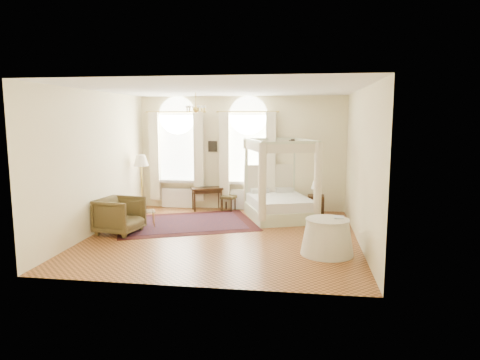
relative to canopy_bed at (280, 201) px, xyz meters
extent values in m
plane|color=#AC6432|center=(-1.18, -1.94, -0.48)|extent=(6.00, 6.00, 0.00)
plane|color=#FFF6C2|center=(-1.18, 1.06, 1.17)|extent=(6.00, 0.00, 6.00)
plane|color=#FFF6C2|center=(-1.18, -4.94, 1.17)|extent=(6.00, 0.00, 6.00)
plane|color=#FFF6C2|center=(-4.18, -1.94, 1.17)|extent=(0.00, 6.00, 6.00)
plane|color=#FFF6C2|center=(1.82, -1.94, 1.17)|extent=(0.00, 6.00, 6.00)
plane|color=white|center=(-1.18, -1.94, 2.82)|extent=(6.00, 6.00, 0.00)
cube|color=white|center=(-3.08, 1.03, 1.32)|extent=(1.10, 0.04, 1.90)
cylinder|color=white|center=(-3.08, 1.03, 2.27)|extent=(1.10, 0.04, 1.10)
cube|color=white|center=(-3.08, 0.94, 0.33)|extent=(1.32, 0.24, 0.08)
cube|color=beige|center=(-3.75, 0.86, 1.07)|extent=(0.28, 0.14, 2.60)
cube|color=beige|center=(-2.41, 0.86, 1.07)|extent=(0.28, 0.14, 2.60)
cube|color=white|center=(-3.08, 0.96, -0.18)|extent=(1.00, 0.12, 0.58)
cube|color=white|center=(-0.98, 1.03, 1.32)|extent=(1.10, 0.04, 1.90)
cylinder|color=white|center=(-0.98, 1.03, 2.27)|extent=(1.10, 0.04, 1.10)
cube|color=white|center=(-0.98, 0.94, 0.33)|extent=(1.32, 0.24, 0.08)
cube|color=beige|center=(-1.65, 0.86, 1.07)|extent=(0.28, 0.14, 2.60)
cube|color=beige|center=(-0.31, 0.86, 1.07)|extent=(0.28, 0.14, 2.60)
cube|color=white|center=(-0.98, 0.96, -0.18)|extent=(1.00, 0.12, 0.58)
cylinder|color=#AF8F3A|center=(-2.08, -0.74, 2.62)|extent=(0.02, 0.02, 0.40)
sphere|color=#AF8F3A|center=(-2.08, -0.74, 2.40)|extent=(0.16, 0.16, 0.16)
sphere|color=beige|center=(-1.86, -0.74, 2.47)|extent=(0.07, 0.07, 0.07)
sphere|color=beige|center=(-1.97, -0.55, 2.47)|extent=(0.07, 0.07, 0.07)
sphere|color=beige|center=(-2.19, -0.55, 2.47)|extent=(0.07, 0.07, 0.07)
sphere|color=beige|center=(-2.30, -0.74, 2.47)|extent=(0.07, 0.07, 0.07)
sphere|color=beige|center=(-2.19, -0.93, 2.47)|extent=(0.07, 0.07, 0.07)
sphere|color=beige|center=(-1.97, -0.93, 2.47)|extent=(0.07, 0.07, 0.07)
cube|color=black|center=(-2.03, 1.03, 1.37)|extent=(0.26, 0.03, 0.32)
cube|color=black|center=(0.27, 1.03, 1.47)|extent=(0.22, 0.03, 0.26)
cube|color=beige|center=(0.00, 0.01, -0.32)|extent=(2.10, 2.31, 0.33)
cube|color=white|center=(0.00, 0.01, -0.03)|extent=(1.98, 2.20, 0.25)
cube|color=beige|center=(-0.32, 0.87, 0.33)|extent=(1.47, 0.59, 1.09)
cube|color=beige|center=(-0.98, 0.61, 0.56)|extent=(0.10, 0.10, 2.08)
cube|color=beige|center=(0.36, 1.10, 0.56)|extent=(0.10, 0.10, 2.08)
cube|color=beige|center=(-0.37, -1.08, 0.56)|extent=(0.10, 0.10, 2.08)
cube|color=beige|center=(0.97, -0.59, 0.56)|extent=(0.10, 0.10, 2.08)
cube|color=beige|center=(-0.31, 0.85, 1.60)|extent=(1.47, 0.59, 0.07)
cube|color=beige|center=(0.30, -0.83, 1.60)|extent=(1.47, 0.59, 0.07)
cube|color=beige|center=(-0.68, -0.23, 1.60)|extent=(0.72, 1.81, 0.07)
cube|color=beige|center=(0.67, 0.26, 1.60)|extent=(0.72, 1.81, 0.07)
cube|color=beige|center=(-0.31, 0.85, 1.47)|extent=(1.51, 0.58, 0.25)
cube|color=beige|center=(0.30, -0.83, 1.47)|extent=(1.51, 0.58, 0.25)
cube|color=beige|center=(-0.68, -0.23, 1.47)|extent=(0.70, 1.85, 0.25)
cube|color=beige|center=(0.67, 0.26, 1.47)|extent=(0.70, 1.85, 0.25)
cylinder|color=beige|center=(-0.37, -1.08, 0.65)|extent=(0.20, 0.20, 1.90)
cylinder|color=beige|center=(0.97, -0.59, 0.65)|extent=(0.20, 0.20, 1.90)
cube|color=#321D0D|center=(0.97, 0.22, -0.17)|extent=(0.43, 0.39, 0.61)
cylinder|color=#AF8F3A|center=(0.97, 0.16, 0.23)|extent=(0.12, 0.12, 0.20)
cone|color=beige|center=(0.97, 0.16, 0.43)|extent=(0.28, 0.28, 0.22)
cube|color=#321D0D|center=(-2.16, 0.76, 0.16)|extent=(1.00, 0.78, 0.05)
cube|color=#321D0D|center=(-2.16, 0.76, 0.08)|extent=(0.88, 0.66, 0.09)
cylinder|color=#321D0D|center=(-2.59, 0.77, -0.17)|extent=(0.04, 0.04, 0.62)
cylinder|color=#321D0D|center=(-1.87, 1.08, -0.17)|extent=(0.04, 0.04, 0.62)
cylinder|color=#321D0D|center=(-2.45, 0.44, -0.17)|extent=(0.04, 0.04, 0.62)
cylinder|color=#321D0D|center=(-1.73, 0.75, -0.17)|extent=(0.04, 0.04, 0.62)
imported|color=black|center=(-2.17, 0.78, 0.20)|extent=(0.39, 0.29, 0.03)
cube|color=#44371D|center=(-1.51, 0.75, -0.08)|extent=(0.46, 0.46, 0.08)
cylinder|color=#321D0D|center=(-1.69, 0.65, -0.30)|extent=(0.04, 0.04, 0.36)
cylinder|color=#321D0D|center=(-1.41, 0.58, -0.30)|extent=(0.04, 0.04, 0.36)
cylinder|color=#321D0D|center=(-1.62, 0.93, -0.30)|extent=(0.04, 0.04, 0.36)
cylinder|color=#321D0D|center=(-1.34, 0.86, -0.30)|extent=(0.04, 0.04, 0.36)
imported|color=#4A3C1F|center=(-3.61, -2.05, -0.06)|extent=(1.07, 1.05, 0.85)
cube|color=white|center=(-3.29, -1.40, -0.10)|extent=(0.69, 0.61, 0.02)
cylinder|color=#AF8F3A|center=(-3.45, -1.66, -0.29)|extent=(0.02, 0.02, 0.39)
cylinder|color=#AF8F3A|center=(-3.00, -1.45, -0.29)|extent=(0.02, 0.02, 0.39)
cylinder|color=#AF8F3A|center=(-3.59, -1.36, -0.29)|extent=(0.02, 0.02, 0.39)
cylinder|color=#AF8F3A|center=(-3.13, -1.15, -0.29)|extent=(0.02, 0.02, 0.39)
cylinder|color=#AF8F3A|center=(-3.88, 0.09, -0.47)|extent=(0.29, 0.29, 0.03)
cylinder|color=#AF8F3A|center=(-3.88, 0.09, 0.24)|extent=(0.04, 0.04, 1.45)
cone|color=beige|center=(-3.88, 0.09, 1.02)|extent=(0.43, 0.43, 0.31)
cube|color=#390E0D|center=(-2.32, -0.90, -0.48)|extent=(4.04, 3.52, 0.01)
cube|color=black|center=(-2.32, -0.90, -0.47)|extent=(3.35, 2.83, 0.01)
cone|color=silver|center=(1.09, -2.93, -0.14)|extent=(1.04, 1.04, 0.67)
cylinder|color=silver|center=(1.09, -2.93, 0.21)|extent=(0.85, 0.85, 0.04)
imported|color=black|center=(1.22, -2.80, 0.24)|extent=(0.22, 0.28, 0.02)
camera|label=1|loc=(0.56, -11.28, 2.19)|focal=32.00mm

